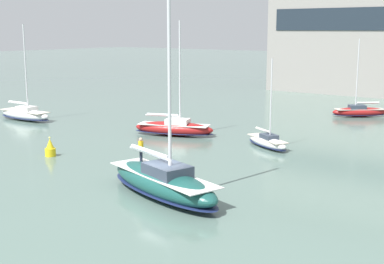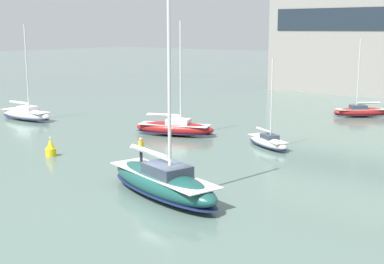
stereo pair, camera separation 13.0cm
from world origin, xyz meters
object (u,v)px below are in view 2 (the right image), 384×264
sailboat_main (163,181)px  sailboat_moored_outer_mooring (175,128)px  sailboat_moored_mid_channel (26,114)px  channel_buoy (51,149)px  sailboat_moored_far_slip (361,111)px  sailboat_moored_near_marina (268,141)px

sailboat_main → sailboat_moored_outer_mooring: bearing=126.8°
sailboat_moored_mid_channel → channel_buoy: size_ratio=6.64×
sailboat_main → sailboat_moored_far_slip: 37.26m
sailboat_moored_near_marina → sailboat_moored_outer_mooring: size_ratio=0.71×
sailboat_moored_outer_mooring → channel_buoy: 13.03m
sailboat_moored_near_marina → sailboat_moored_outer_mooring: sailboat_moored_outer_mooring is taller
sailboat_main → sailboat_moored_far_slip: size_ratio=1.56×
sailboat_main → sailboat_moored_far_slip: sailboat_main is taller
sailboat_moored_outer_mooring → sailboat_moored_mid_channel: bearing=-170.4°
sailboat_main → sailboat_moored_near_marina: bearing=96.0°
sailboat_moored_near_marina → sailboat_moored_far_slip: (0.55, 21.10, 0.09)m
sailboat_moored_outer_mooring → sailboat_moored_far_slip: bearing=64.7°
sailboat_moored_near_marina → sailboat_moored_mid_channel: sailboat_moored_mid_channel is taller
sailboat_moored_near_marina → sailboat_moored_outer_mooring: (-9.79, -0.79, 0.21)m
channel_buoy → sailboat_moored_far_slip: bearing=69.5°
sailboat_main → channel_buoy: (-14.07, 2.58, -0.34)m
channel_buoy → sailboat_main: bearing=-10.4°
sailboat_main → sailboat_moored_mid_channel: (-30.55, 12.12, -0.24)m
sailboat_moored_mid_channel → sailboat_moored_outer_mooring: 19.34m
channel_buoy → sailboat_moored_near_marina: bearing=47.6°
sailboat_moored_mid_channel → sailboat_moored_far_slip: sailboat_moored_mid_channel is taller
sailboat_moored_mid_channel → sailboat_moored_outer_mooring: bearing=9.6°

